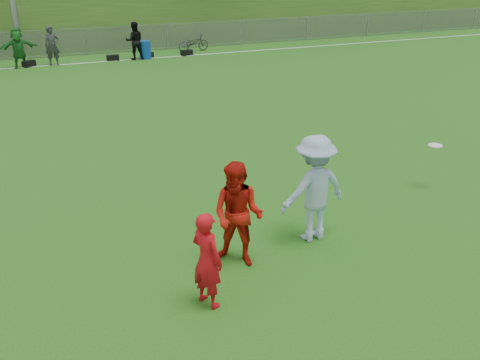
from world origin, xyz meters
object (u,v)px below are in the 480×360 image
bicycle (193,43)px  frisbee (435,146)px  player_red_center (238,215)px  recycling_bin (145,50)px  player_red_left (207,260)px  player_blue (314,189)px

bicycle → frisbee: bearing=172.2°
player_red_center → recycling_bin: size_ratio=2.18×
player_red_center → frisbee: bearing=55.8°
player_red_center → bicycle: bearing=116.1°
player_red_left → player_red_center: 1.19m
player_red_center → bicycle: player_red_center is taller
player_red_center → recycling_bin: 18.20m
player_red_left → player_blue: size_ratio=0.77×
player_red_left → player_red_center: bearing=-69.3°
player_red_left → bicycle: 20.73m
frisbee → recycling_bin: size_ratio=0.36×
player_red_left → recycling_bin: 19.17m
player_red_left → player_blue: 2.63m
bicycle → player_red_center: bearing=157.4°
player_red_center → frisbee: size_ratio=6.02×
player_red_left → frisbee: 6.24m
player_red_center → recycling_bin: player_red_center is taller
frisbee → recycling_bin: bearing=98.8°
player_blue → frisbee: 3.64m
recycling_bin → bicycle: size_ratio=0.51×
player_red_left → frisbee: size_ratio=5.04×
recycling_bin → player_red_center: bearing=-97.8°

